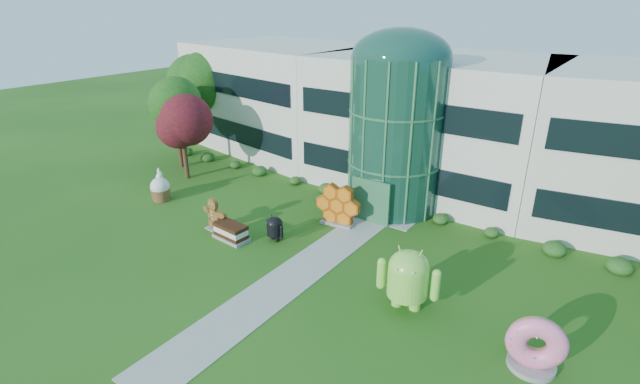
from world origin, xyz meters
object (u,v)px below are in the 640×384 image
Objects in this scene: android_green at (408,275)px; android_black at (275,227)px; donut at (536,342)px; gingerbread at (214,214)px.

android_green reaches higher than android_black.
gingerbread is (-18.35, 1.03, -0.12)m from donut.
donut is 18.38m from gingerbread.
donut is (14.49, -2.09, 0.30)m from android_black.
android_black is 14.64m from donut.
android_green is 1.50× the size of gingerbread.
android_black is (-8.96, 1.42, -0.82)m from android_green.
gingerbread is (-3.86, -1.06, 0.17)m from android_black.
android_green reaches higher than donut.
android_green is 12.84m from gingerbread.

